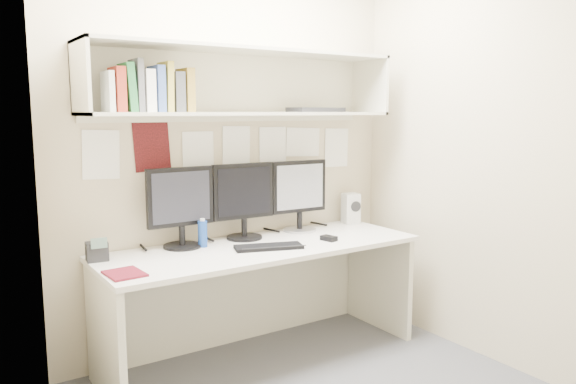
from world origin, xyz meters
TOP-DOWN VIEW (x-y plane):
  - wall_back at (0.00, 1.00)m, footprint 2.40×0.02m
  - wall_front at (0.00, -1.00)m, footprint 2.40×0.02m
  - wall_left at (-1.20, 0.00)m, footprint 0.02×2.00m
  - wall_right at (1.20, 0.00)m, footprint 0.02×2.00m
  - desk at (0.00, 0.65)m, footprint 2.00×0.70m
  - overhead_hutch at (0.00, 0.86)m, footprint 2.00×0.38m
  - pinned_papers at (0.00, 0.99)m, footprint 1.92×0.01m
  - monitor_left at (-0.43, 0.87)m, footprint 0.42×0.23m
  - monitor_center at (-0.00, 0.87)m, footprint 0.42×0.23m
  - monitor_right at (0.43, 0.87)m, footprint 0.42×0.23m
  - keyboard at (-0.01, 0.55)m, footprint 0.43×0.26m
  - mouse at (0.42, 0.51)m, footprint 0.08×0.11m
  - speaker at (0.90, 0.88)m, footprint 0.13×0.14m
  - blue_bottle at (-0.32, 0.80)m, footprint 0.06×0.06m
  - maroon_notebook at (-0.90, 0.48)m, footprint 0.18×0.22m
  - desk_phone at (-0.94, 0.83)m, footprint 0.12×0.11m
  - book_stack at (-0.63, 0.78)m, footprint 0.48×0.18m
  - hutch_tray at (0.54, 0.82)m, footprint 0.44×0.23m

SIDE VIEW (x-z plane):
  - desk at x=0.00m, z-range 0.00..0.73m
  - maroon_notebook at x=-0.90m, z-range 0.73..0.74m
  - keyboard at x=-0.01m, z-range 0.73..0.75m
  - mouse at x=0.42m, z-range 0.73..0.76m
  - desk_phone at x=-0.94m, z-range 0.72..0.85m
  - blue_bottle at x=-0.32m, z-range 0.73..0.90m
  - speaker at x=0.90m, z-range 0.73..0.95m
  - monitor_right at x=0.43m, z-range 0.75..1.23m
  - monitor_left at x=-0.43m, z-range 0.75..1.23m
  - monitor_center at x=0.00m, z-range 0.75..1.24m
  - pinned_papers at x=0.00m, z-range 1.01..1.49m
  - wall_back at x=0.00m, z-range 0.00..2.60m
  - wall_front at x=0.00m, z-range 0.00..2.60m
  - wall_left at x=-1.20m, z-range 0.00..2.60m
  - wall_right at x=1.20m, z-range 0.00..2.60m
  - hutch_tray at x=0.54m, z-range 1.54..1.57m
  - book_stack at x=-0.63m, z-range 1.52..1.81m
  - overhead_hutch at x=0.00m, z-range 1.52..1.92m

